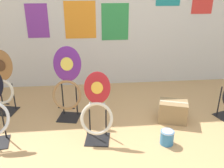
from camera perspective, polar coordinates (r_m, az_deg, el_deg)
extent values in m
cube|color=silver|center=(4.29, 2.51, 16.64)|extent=(8.00, 0.06, 2.60)
cube|color=#2D8E47|center=(4.27, 0.71, 13.97)|extent=(0.45, 0.01, 0.60)
cube|color=purple|center=(4.31, -16.71, 13.62)|extent=(0.35, 0.01, 0.54)
cube|color=orange|center=(4.23, -7.27, 14.30)|extent=(0.51, 0.01, 0.60)
cube|color=black|center=(3.05, -3.35, -12.50)|extent=(0.32, 0.32, 0.01)
cylinder|color=black|center=(3.04, -5.09, -8.69)|extent=(0.02, 0.02, 0.35)
cylinder|color=black|center=(3.02, -1.37, -8.83)|extent=(0.02, 0.02, 0.35)
cylinder|color=black|center=(2.91, -3.58, -11.08)|extent=(0.22, 0.05, 0.02)
torus|color=beige|center=(2.87, -3.53, -7.89)|extent=(0.40, 0.26, 0.35)
ellipsoid|color=#AD1E23|center=(2.83, -3.40, -0.84)|extent=(0.32, 0.18, 0.36)
ellipsoid|color=yellow|center=(2.82, -3.44, -0.88)|extent=(0.14, 0.07, 0.14)
sphere|color=silver|center=(2.87, -5.08, -4.44)|extent=(0.02, 0.02, 0.02)
sphere|color=silver|center=(2.86, -1.77, -4.55)|extent=(0.02, 0.02, 0.02)
cube|color=black|center=(3.53, -9.80, -7.50)|extent=(0.33, 0.33, 0.01)
cylinder|color=black|center=(3.52, -11.17, -3.36)|extent=(0.02, 0.02, 0.45)
cylinder|color=black|center=(3.47, -8.08, -3.57)|extent=(0.02, 0.02, 0.45)
cylinder|color=black|center=(3.37, -10.37, -5.42)|extent=(0.22, 0.07, 0.02)
torus|color=#9E7042|center=(3.34, -10.30, -2.45)|extent=(0.42, 0.26, 0.38)
ellipsoid|color=#60237F|center=(3.30, -10.22, 4.55)|extent=(0.39, 0.20, 0.45)
ellipsoid|color=#E5CC4C|center=(3.29, -10.30, 4.52)|extent=(0.17, 0.08, 0.17)
sphere|color=silver|center=(3.37, -11.87, 0.71)|extent=(0.02, 0.02, 0.02)
sphere|color=silver|center=(3.31, -8.46, 0.55)|extent=(0.02, 0.02, 0.02)
cylinder|color=black|center=(3.22, -23.57, -7.88)|extent=(0.02, 0.02, 0.44)
cylinder|color=black|center=(3.72, 23.32, -3.61)|extent=(0.02, 0.02, 0.43)
cube|color=black|center=(3.94, -22.96, -5.73)|extent=(0.34, 0.34, 0.01)
cylinder|color=black|center=(3.97, -24.00, -2.39)|extent=(0.02, 0.02, 0.40)
cylinder|color=black|center=(3.87, -21.52, -2.60)|extent=(0.02, 0.02, 0.40)
cylinder|color=black|center=(3.81, -23.90, -4.10)|extent=(0.22, 0.07, 0.02)
torus|color=beige|center=(3.79, -23.85, -1.65)|extent=(0.38, 0.23, 0.35)
ellipsoid|color=#936033|center=(3.73, -24.13, 3.91)|extent=(0.36, 0.16, 0.43)
ellipsoid|color=#4C2D19|center=(3.72, -24.23, 3.87)|extent=(0.16, 0.07, 0.16)
sphere|color=silver|center=(3.72, -22.56, 0.63)|extent=(0.02, 0.02, 0.02)
cylinder|color=teal|center=(3.01, 12.45, -11.84)|extent=(0.16, 0.16, 0.17)
torus|color=silver|center=(2.96, 12.58, -10.59)|extent=(0.16, 0.16, 0.01)
cylinder|color=#B2B2B7|center=(2.96, 12.60, -10.46)|extent=(0.14, 0.14, 0.00)
cube|color=#93754C|center=(3.44, 13.74, -6.11)|extent=(0.42, 0.34, 0.28)
cube|color=#B7AD89|center=(3.37, 13.97, -3.99)|extent=(0.35, 0.15, 0.00)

